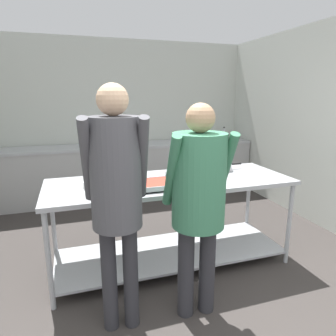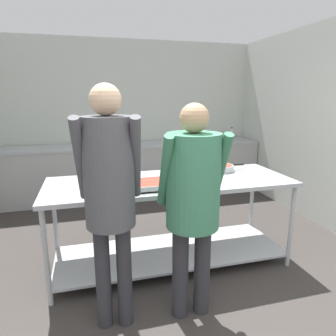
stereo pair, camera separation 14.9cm
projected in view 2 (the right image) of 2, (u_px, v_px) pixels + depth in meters
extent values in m
cube|color=silver|center=(126.00, 118.00, 5.34)|extent=(4.70, 0.06, 2.65)
cube|color=silver|center=(325.00, 127.00, 3.90)|extent=(0.06, 4.42, 2.65)
cube|color=#A8A8A8|center=(130.00, 171.00, 5.20)|extent=(4.54, 0.62, 0.87)
cube|color=#ADAFB5|center=(130.00, 145.00, 5.09)|extent=(4.54, 0.65, 0.04)
cube|color=black|center=(161.00, 144.00, 5.23)|extent=(0.52, 0.46, 0.02)
cube|color=#ADAFB5|center=(171.00, 182.00, 2.97)|extent=(2.41, 0.86, 0.04)
cube|color=#ADAFB5|center=(170.00, 252.00, 3.15)|extent=(2.33, 0.78, 0.02)
cylinder|color=#ADAFB5|center=(46.00, 259.00, 2.43)|extent=(0.04, 0.04, 0.86)
cylinder|color=#ADAFB5|center=(291.00, 227.00, 3.01)|extent=(0.04, 0.04, 0.86)
cylinder|color=#ADAFB5|center=(55.00, 221.00, 3.14)|extent=(0.04, 0.04, 0.86)
cylinder|color=#ADAFB5|center=(252.00, 202.00, 3.73)|extent=(0.04, 0.04, 0.86)
cylinder|color=white|center=(97.00, 185.00, 2.77)|extent=(0.27, 0.27, 0.01)
cylinder|color=white|center=(97.00, 184.00, 2.77)|extent=(0.27, 0.27, 0.01)
cylinder|color=white|center=(97.00, 183.00, 2.77)|extent=(0.27, 0.27, 0.01)
cylinder|color=white|center=(97.00, 182.00, 2.76)|extent=(0.26, 0.26, 0.01)
cylinder|color=white|center=(97.00, 180.00, 2.76)|extent=(0.26, 0.26, 0.01)
cube|color=#ADAFB5|center=(144.00, 187.00, 2.72)|extent=(0.48, 0.33, 0.01)
cube|color=#B23D2D|center=(144.00, 185.00, 2.71)|extent=(0.46, 0.30, 0.04)
cube|color=#ADAFB5|center=(147.00, 190.00, 2.56)|extent=(0.48, 0.01, 0.05)
cube|color=#ADAFB5|center=(141.00, 180.00, 2.86)|extent=(0.48, 0.01, 0.05)
cube|color=#ADAFB5|center=(118.00, 187.00, 2.65)|extent=(0.01, 0.33, 0.05)
cube|color=#ADAFB5|center=(169.00, 183.00, 2.77)|extent=(0.01, 0.33, 0.05)
cube|color=#ADAFB5|center=(189.00, 179.00, 2.98)|extent=(0.41, 0.30, 0.01)
cube|color=brown|center=(189.00, 176.00, 2.98)|extent=(0.38, 0.27, 0.04)
cube|color=#ADAFB5|center=(194.00, 181.00, 2.85)|extent=(0.41, 0.01, 0.05)
cube|color=#ADAFB5|center=(184.00, 173.00, 3.11)|extent=(0.41, 0.01, 0.05)
cube|color=#ADAFB5|center=(170.00, 178.00, 2.93)|extent=(0.01, 0.30, 0.05)
cube|color=#ADAFB5|center=(207.00, 176.00, 3.03)|extent=(0.01, 0.30, 0.05)
cylinder|color=#ADAFB5|center=(220.00, 168.00, 3.32)|extent=(0.29, 0.29, 0.07)
cylinder|color=#B7472D|center=(220.00, 166.00, 3.32)|extent=(0.26, 0.26, 0.01)
cylinder|color=black|center=(238.00, 165.00, 3.37)|extent=(0.14, 0.02, 0.02)
cylinder|color=#2D2D33|center=(180.00, 272.00, 2.34)|extent=(0.13, 0.13, 0.76)
cylinder|color=#2D2D33|center=(202.00, 269.00, 2.38)|extent=(0.13, 0.13, 0.76)
cylinder|color=#3D7F5B|center=(165.00, 172.00, 2.12)|extent=(0.08, 0.32, 0.57)
cylinder|color=#3D7F5B|center=(220.00, 169.00, 2.21)|extent=(0.08, 0.32, 0.57)
cylinder|color=#3D7F5B|center=(193.00, 181.00, 2.18)|extent=(0.40, 0.40, 0.70)
sphere|color=tan|center=(194.00, 118.00, 2.08)|extent=(0.21, 0.21, 0.21)
cylinder|color=#2D2D33|center=(103.00, 277.00, 2.22)|extent=(0.11, 0.11, 0.83)
cylinder|color=#2D2D33|center=(124.00, 275.00, 2.24)|extent=(0.11, 0.11, 0.83)
cylinder|color=#4C4C51|center=(80.00, 161.00, 1.99)|extent=(0.11, 0.34, 0.62)
cylinder|color=#4C4C51|center=(136.00, 159.00, 2.04)|extent=(0.11, 0.34, 0.62)
cylinder|color=#4C4C51|center=(109.00, 173.00, 2.04)|extent=(0.35, 0.35, 0.76)
sphere|color=tan|center=(105.00, 99.00, 1.92)|extent=(0.21, 0.21, 0.21)
cylinder|color=silver|center=(231.00, 136.00, 5.49)|extent=(0.08, 0.08, 0.16)
cone|color=silver|center=(232.00, 130.00, 5.46)|extent=(0.07, 0.07, 0.06)
cylinder|color=black|center=(232.00, 128.00, 5.45)|extent=(0.03, 0.03, 0.02)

